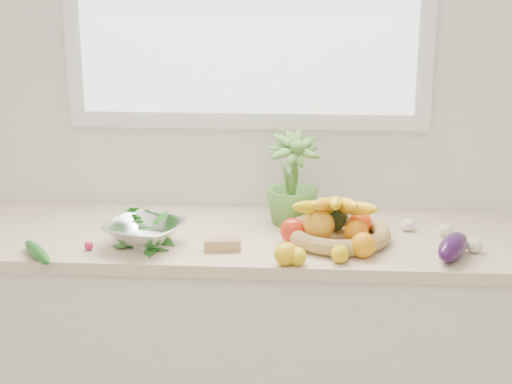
# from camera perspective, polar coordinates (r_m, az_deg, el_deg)

# --- Properties ---
(back_wall) EXTENTS (4.50, 0.02, 2.70)m
(back_wall) POSITION_cam_1_polar(r_m,az_deg,el_deg) (2.84, -0.58, 7.70)
(back_wall) COLOR white
(back_wall) RESTS_ON ground
(counter_cabinet) EXTENTS (2.20, 0.58, 0.86)m
(counter_cabinet) POSITION_cam_1_polar(r_m,az_deg,el_deg) (2.85, -1.00, -11.89)
(counter_cabinet) COLOR silver
(counter_cabinet) RESTS_ON ground
(countertop) EXTENTS (2.24, 0.62, 0.04)m
(countertop) POSITION_cam_1_polar(r_m,az_deg,el_deg) (2.66, -1.05, -3.36)
(countertop) COLOR beige
(countertop) RESTS_ON counter_cabinet
(orange_loose) EXTENTS (0.10, 0.10, 0.08)m
(orange_loose) POSITION_cam_1_polar(r_m,az_deg,el_deg) (2.45, 7.79, -3.84)
(orange_loose) COLOR orange
(orange_loose) RESTS_ON countertop
(lemon_a) EXTENTS (0.07, 0.08, 0.06)m
(lemon_a) POSITION_cam_1_polar(r_m,az_deg,el_deg) (2.41, 6.13, -4.50)
(lemon_a) COLOR gold
(lemon_a) RESTS_ON countertop
(lemon_b) EXTENTS (0.10, 0.11, 0.07)m
(lemon_b) POSITION_cam_1_polar(r_m,az_deg,el_deg) (2.38, 2.20, -4.51)
(lemon_b) COLOR #F2B30D
(lemon_b) RESTS_ON countertop
(lemon_c) EXTENTS (0.07, 0.08, 0.06)m
(lemon_c) POSITION_cam_1_polar(r_m,az_deg,el_deg) (2.38, 3.03, -4.69)
(lemon_c) COLOR yellow
(lemon_c) RESTS_ON countertop
(apple) EXTENTS (0.09, 0.09, 0.08)m
(apple) POSITION_cam_1_polar(r_m,az_deg,el_deg) (2.55, 2.69, -2.82)
(apple) COLOR red
(apple) RESTS_ON countertop
(ginger) EXTENTS (0.12, 0.06, 0.04)m
(ginger) POSITION_cam_1_polar(r_m,az_deg,el_deg) (2.50, -2.46, -3.84)
(ginger) COLOR tan
(ginger) RESTS_ON countertop
(garlic_a) EXTENTS (0.06, 0.06, 0.04)m
(garlic_a) POSITION_cam_1_polar(r_m,az_deg,el_deg) (2.69, 13.63, -2.71)
(garlic_a) COLOR silver
(garlic_a) RESTS_ON countertop
(garlic_b) EXTENTS (0.05, 0.05, 0.04)m
(garlic_b) POSITION_cam_1_polar(r_m,az_deg,el_deg) (2.72, 10.98, -2.37)
(garlic_b) COLOR silver
(garlic_b) RESTS_ON countertop
(garlic_c) EXTENTS (0.06, 0.06, 0.04)m
(garlic_c) POSITION_cam_1_polar(r_m,az_deg,el_deg) (2.57, 15.58, -3.79)
(garlic_c) COLOR silver
(garlic_c) RESTS_ON countertop
(eggplant) EXTENTS (0.15, 0.21, 0.08)m
(eggplant) POSITION_cam_1_polar(r_m,az_deg,el_deg) (2.49, 14.13, -3.90)
(eggplant) COLOR #2E103A
(eggplant) RESTS_ON countertop
(cucumber) EXTENTS (0.16, 0.20, 0.04)m
(cucumber) POSITION_cam_1_polar(r_m,az_deg,el_deg) (2.52, -15.63, -4.24)
(cucumber) COLOR #1A5A1A
(cucumber) RESTS_ON countertop
(radish) EXTENTS (0.03, 0.03, 0.03)m
(radish) POSITION_cam_1_polar(r_m,az_deg,el_deg) (2.55, -12.07, -3.84)
(radish) COLOR #CB1949
(radish) RESTS_ON countertop
(potted_herb) EXTENTS (0.23, 0.23, 0.33)m
(potted_herb) POSITION_cam_1_polar(r_m,az_deg,el_deg) (2.70, 2.66, 0.86)
(potted_herb) COLOR #4E832F
(potted_herb) RESTS_ON countertop
(fruit_basket) EXTENTS (0.37, 0.37, 0.18)m
(fruit_basket) POSITION_cam_1_polar(r_m,az_deg,el_deg) (2.58, 5.93, -2.49)
(fruit_basket) COLOR tan
(fruit_basket) RESTS_ON countertop
(colander_with_spinach) EXTENTS (0.31, 0.31, 0.13)m
(colander_with_spinach) POSITION_cam_1_polar(r_m,az_deg,el_deg) (2.54, -8.12, -2.52)
(colander_with_spinach) COLOR white
(colander_with_spinach) RESTS_ON countertop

